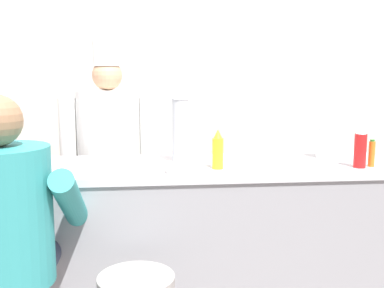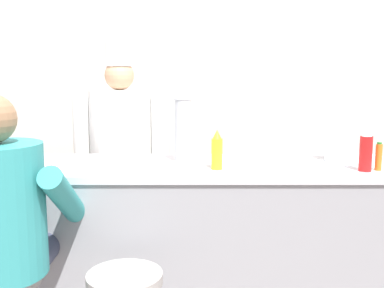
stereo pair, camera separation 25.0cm
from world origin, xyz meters
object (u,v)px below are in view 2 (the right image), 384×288
object	(u,v)px
diner_seated_teal	(0,217)
cup_stack_steel	(182,130)
mustard_bottle_yellow	(216,151)
cereal_bowl	(175,168)
hot_sauce_bottle_orange	(377,157)
cook_in_whites_near	(120,153)
breakfast_plate	(21,168)
ketchup_bottle_red	(365,150)
water_pitcher_clear	(335,145)

from	to	relation	value
diner_seated_teal	cup_stack_steel	bearing A→B (deg)	37.90
diner_seated_teal	mustard_bottle_yellow	bearing A→B (deg)	23.23
cereal_bowl	cup_stack_steel	bearing A→B (deg)	84.33
hot_sauce_bottle_orange	cook_in_whites_near	size ratio (longest dim) A/B	0.09
cup_stack_steel	mustard_bottle_yellow	bearing A→B (deg)	-46.92
breakfast_plate	cup_stack_steel	bearing A→B (deg)	15.41
cereal_bowl	breakfast_plate	bearing A→B (deg)	176.02
mustard_bottle_yellow	hot_sauce_bottle_orange	world-z (taller)	mustard_bottle_yellow
hot_sauce_bottle_orange	cereal_bowl	size ratio (longest dim) A/B	1.15
hot_sauce_bottle_orange	cook_in_whites_near	distance (m)	1.72
breakfast_plate	diner_seated_teal	size ratio (longest dim) A/B	0.16
cereal_bowl	cup_stack_steel	xyz separation A→B (m)	(0.03, 0.29, 0.16)
hot_sauce_bottle_orange	cup_stack_steel	world-z (taller)	cup_stack_steel
ketchup_bottle_red	diner_seated_teal	xyz separation A→B (m)	(-1.77, -0.38, -0.24)
hot_sauce_bottle_orange	cereal_bowl	distance (m)	1.07
mustard_bottle_yellow	water_pitcher_clear	world-z (taller)	mustard_bottle_yellow
water_pitcher_clear	diner_seated_teal	size ratio (longest dim) A/B	0.13
mustard_bottle_yellow	diner_seated_teal	bearing A→B (deg)	-156.77
cook_in_whites_near	hot_sauce_bottle_orange	bearing A→B (deg)	-29.43
ketchup_bottle_red	mustard_bottle_yellow	size ratio (longest dim) A/B	1.11
breakfast_plate	cup_stack_steel	world-z (taller)	cup_stack_steel
water_pitcher_clear	cup_stack_steel	world-z (taller)	cup_stack_steel
ketchup_bottle_red	water_pitcher_clear	bearing A→B (deg)	101.89
mustard_bottle_yellow	ketchup_bottle_red	bearing A→B (deg)	-3.50
water_pitcher_clear	diner_seated_teal	world-z (taller)	diner_seated_teal
water_pitcher_clear	breakfast_plate	distance (m)	1.77
diner_seated_teal	ketchup_bottle_red	bearing A→B (deg)	12.06
hot_sauce_bottle_orange	diner_seated_teal	xyz separation A→B (m)	(-1.84, -0.40, -0.20)
cook_in_whites_near	breakfast_plate	bearing A→B (deg)	-114.59
ketchup_bottle_red	cereal_bowl	size ratio (longest dim) A/B	1.81
mustard_bottle_yellow	hot_sauce_bottle_orange	size ratio (longest dim) A/B	1.42
hot_sauce_bottle_orange	cereal_bowl	bearing A→B (deg)	-176.66
breakfast_plate	cereal_bowl	world-z (taller)	cereal_bowl
water_pitcher_clear	breakfast_plate	world-z (taller)	water_pitcher_clear
cup_stack_steel	breakfast_plate	bearing A→B (deg)	-164.59
cook_in_whites_near	diner_seated_teal	bearing A→B (deg)	-105.58
diner_seated_teal	water_pitcher_clear	bearing A→B (deg)	21.42
cereal_bowl	diner_seated_teal	distance (m)	0.86
cereal_bowl	cook_in_whites_near	bearing A→B (deg)	115.22
breakfast_plate	hot_sauce_bottle_orange	bearing A→B (deg)	0.17
cereal_bowl	cup_stack_steel	distance (m)	0.33
ketchup_bottle_red	mustard_bottle_yellow	xyz separation A→B (m)	(-0.78, 0.05, -0.01)
ketchup_bottle_red	cup_stack_steel	xyz separation A→B (m)	(-0.96, 0.25, 0.08)
hot_sauce_bottle_orange	breakfast_plate	bearing A→B (deg)	-179.83
ketchup_bottle_red	cup_stack_steel	distance (m)	1.00
water_pitcher_clear	cook_in_whites_near	bearing A→B (deg)	157.11
mustard_bottle_yellow	cereal_bowl	bearing A→B (deg)	-157.40
water_pitcher_clear	cook_in_whites_near	distance (m)	1.48
breakfast_plate	cook_in_whites_near	xyz separation A→B (m)	(0.39, 0.85, -0.07)
cup_stack_steel	diner_seated_teal	xyz separation A→B (m)	(-0.80, -0.63, -0.32)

